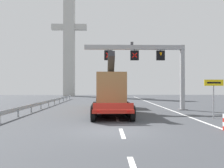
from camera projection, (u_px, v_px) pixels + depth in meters
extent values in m
plane|color=#424449|center=(112.00, 131.00, 12.62)|extent=(112.00, 112.00, 0.00)
cube|color=silver|center=(122.00, 133.00, 11.96)|extent=(0.20, 2.60, 0.01)
cube|color=silver|center=(117.00, 119.00, 17.30)|extent=(0.20, 2.60, 0.01)
cube|color=silver|center=(115.00, 111.00, 22.63)|extent=(0.20, 2.60, 0.01)
cube|color=silver|center=(113.00, 107.00, 27.96)|extent=(0.20, 2.60, 0.01)
cube|color=silver|center=(112.00, 103.00, 33.30)|extent=(0.20, 2.60, 0.01)
cube|color=silver|center=(112.00, 101.00, 38.63)|extent=(0.20, 2.60, 0.01)
cube|color=silver|center=(111.00, 99.00, 43.96)|extent=(0.20, 2.60, 0.01)
cube|color=silver|center=(168.00, 109.00, 24.75)|extent=(0.20, 63.00, 0.01)
cube|color=#9EA0A5|center=(182.00, 77.00, 24.16)|extent=(0.40, 0.40, 6.67)
cube|color=slate|center=(182.00, 109.00, 24.12)|extent=(0.90, 0.90, 0.08)
cube|color=#9EA0A5|center=(135.00, 47.00, 24.09)|extent=(10.26, 0.44, 0.44)
cube|color=#4C4C51|center=(132.00, 43.00, 24.08)|extent=(0.28, 0.40, 0.28)
cube|color=black|center=(161.00, 55.00, 24.14)|extent=(0.86, 0.24, 1.00)
cube|color=#9EA0A5|center=(161.00, 50.00, 24.14)|extent=(0.08, 0.08, 0.16)
cone|color=orange|center=(161.00, 54.00, 24.01)|extent=(0.31, 0.31, 0.35)
cube|color=black|center=(135.00, 55.00, 24.08)|extent=(0.86, 0.24, 1.00)
cube|color=#9EA0A5|center=(135.00, 50.00, 24.08)|extent=(0.08, 0.08, 0.16)
cube|color=red|center=(135.00, 55.00, 23.95)|extent=(0.53, 0.02, 0.53)
cube|color=red|center=(135.00, 55.00, 23.95)|extent=(0.53, 0.02, 0.53)
cube|color=black|center=(108.00, 55.00, 24.02)|extent=(0.86, 0.24, 1.00)
cube|color=#9EA0A5|center=(108.00, 50.00, 24.02)|extent=(0.08, 0.08, 0.16)
cube|color=red|center=(108.00, 55.00, 23.89)|extent=(0.53, 0.02, 0.53)
cube|color=red|center=(108.00, 55.00, 23.89)|extent=(0.53, 0.02, 0.53)
cube|color=red|center=(111.00, 106.00, 20.57)|extent=(2.96, 10.44, 0.24)
cube|color=red|center=(113.00, 106.00, 15.30)|extent=(2.66, 0.12, 0.44)
cylinder|color=black|center=(93.00, 114.00, 16.02)|extent=(0.34, 1.10, 1.10)
cylinder|color=black|center=(132.00, 113.00, 16.12)|extent=(0.34, 1.10, 1.10)
cylinder|color=black|center=(94.00, 112.00, 17.07)|extent=(0.34, 1.10, 1.10)
cylinder|color=black|center=(131.00, 112.00, 17.17)|extent=(0.34, 1.10, 1.10)
cylinder|color=black|center=(94.00, 110.00, 18.12)|extent=(0.34, 1.10, 1.10)
cylinder|color=black|center=(129.00, 110.00, 18.22)|extent=(0.34, 1.10, 1.10)
cylinder|color=black|center=(95.00, 109.00, 19.16)|extent=(0.34, 1.10, 1.10)
cylinder|color=black|center=(128.00, 109.00, 19.27)|extent=(0.34, 1.10, 1.10)
cylinder|color=black|center=(95.00, 108.00, 20.21)|extent=(0.34, 1.10, 1.10)
cylinder|color=black|center=(126.00, 108.00, 20.32)|extent=(0.34, 1.10, 1.10)
cube|color=orange|center=(109.00, 89.00, 27.68)|extent=(2.63, 3.24, 3.10)
cube|color=black|center=(109.00, 83.00, 27.69)|extent=(2.65, 3.26, 0.60)
cylinder|color=black|center=(98.00, 102.00, 28.49)|extent=(0.36, 1.11, 1.10)
cylinder|color=black|center=(119.00, 102.00, 28.59)|extent=(0.36, 1.11, 1.10)
cylinder|color=black|center=(98.00, 103.00, 26.49)|extent=(0.36, 1.11, 1.10)
cylinder|color=black|center=(120.00, 103.00, 26.59)|extent=(0.36, 1.11, 1.10)
cube|color=#9E7A47|center=(111.00, 89.00, 20.98)|extent=(2.47, 5.76, 2.70)
cube|color=#2D2D33|center=(111.00, 66.00, 20.15)|extent=(0.61, 2.95, 2.29)
cube|color=red|center=(98.00, 111.00, 15.21)|extent=(0.20, 0.06, 0.12)
cube|color=red|center=(128.00, 111.00, 15.29)|extent=(0.20, 0.06, 0.12)
cylinder|color=#9EA0A5|center=(214.00, 99.00, 17.61)|extent=(0.10, 0.10, 2.92)
cube|color=yellow|center=(214.00, 83.00, 17.56)|extent=(1.45, 0.06, 0.47)
cube|color=black|center=(214.00, 83.00, 17.53)|extent=(1.04, 0.01, 0.12)
cube|color=#999EA3|center=(48.00, 102.00, 28.16)|extent=(0.04, 35.40, 0.32)
cube|color=#999EA3|center=(18.00, 113.00, 18.51)|extent=(0.10, 0.10, 0.60)
cube|color=#999EA3|center=(31.00, 109.00, 21.72)|extent=(0.10, 0.10, 0.60)
cube|color=#999EA3|center=(41.00, 106.00, 24.94)|extent=(0.10, 0.10, 0.60)
cube|color=#999EA3|center=(49.00, 104.00, 28.16)|extent=(0.10, 0.10, 0.60)
cube|color=#999EA3|center=(55.00, 102.00, 31.37)|extent=(0.10, 0.10, 0.60)
cube|color=#999EA3|center=(59.00, 101.00, 34.59)|extent=(0.10, 0.10, 0.60)
cube|color=#999EA3|center=(63.00, 100.00, 37.81)|extent=(0.10, 0.10, 0.60)
cube|color=#999EA3|center=(67.00, 99.00, 41.03)|extent=(0.10, 0.10, 0.60)
cube|color=#999EA3|center=(70.00, 98.00, 44.24)|extent=(0.10, 0.10, 0.60)
cube|color=#B7B7B2|center=(69.00, 40.00, 60.82)|extent=(2.80, 2.00, 28.76)
cube|color=#B7B7B2|center=(69.00, 27.00, 60.86)|extent=(9.00, 1.60, 1.40)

